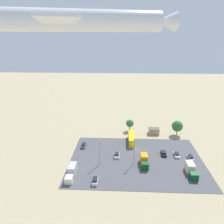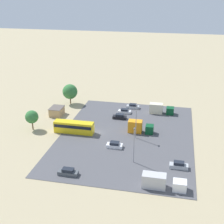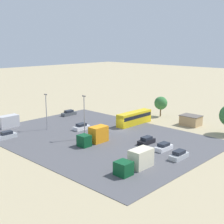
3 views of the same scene
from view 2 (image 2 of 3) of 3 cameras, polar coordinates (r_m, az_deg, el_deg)
ground_plane at (r=88.36m, az=-2.65°, el=-3.83°), size 400.00×400.00×0.00m
parking_lot_surface at (r=86.80m, az=2.66°, el=-4.30°), size 49.72×36.14×0.08m
shed_building at (r=101.08m, az=-10.06°, el=0.14°), size 5.05×3.88×2.64m
bus at (r=88.18m, az=-6.97°, el=-2.70°), size 2.60×11.22×3.30m
parked_car_0 at (r=96.95m, az=1.39°, el=-0.87°), size 1.75×4.18×1.56m
parked_car_1 at (r=73.48m, az=12.11°, el=-9.53°), size 1.70×4.22×1.62m
parked_car_2 at (r=101.24m, az=2.30°, el=0.13°), size 1.86×4.08×1.46m
parked_car_3 at (r=70.32m, az=-8.03°, el=-10.82°), size 1.72×4.46×1.54m
parked_car_4 at (r=80.32m, az=0.46°, el=-6.07°), size 1.94×4.08×1.53m
parked_car_5 at (r=105.32m, az=3.84°, el=1.03°), size 1.74×4.27×1.57m
parked_truck_0 at (r=66.05m, az=8.98°, el=-12.54°), size 2.40×9.04×3.01m
parked_truck_1 at (r=101.85m, az=8.77°, el=0.55°), size 2.51×7.80×3.24m
parked_truck_2 at (r=88.12m, az=4.99°, el=-2.78°), size 2.44×7.08×3.42m
tree_near_shed at (r=108.98m, az=-7.69°, el=3.71°), size 5.16×5.16×7.07m
tree_apron_mid at (r=91.61m, az=-14.46°, el=-0.88°), size 3.76×3.76×5.81m
light_pole_lot_centre at (r=72.15m, az=4.04°, el=-5.84°), size 0.90×0.28×8.82m
light_pole_lot_edge at (r=83.26m, az=4.42°, el=-1.49°), size 0.90×0.28×9.73m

